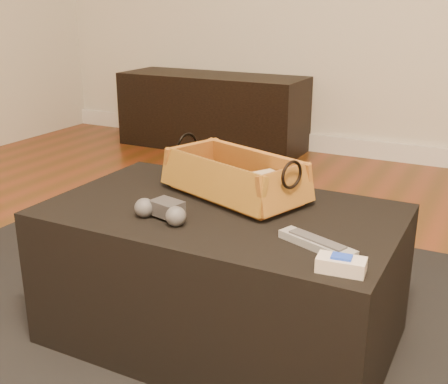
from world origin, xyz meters
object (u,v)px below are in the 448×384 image
at_px(wicker_basket, 235,179).
at_px(silver_remote, 317,244).
at_px(media_cabinet, 212,112).
at_px(tv_remote, 225,186).
at_px(game_controller, 163,210).
at_px(cream_gadget, 341,264).
at_px(ottoman, 221,274).

height_order(wicker_basket, silver_remote, wicker_basket).
bearing_deg(media_cabinet, tv_remote, -60.48).
height_order(game_controller, cream_gadget, game_controller).
bearing_deg(silver_remote, wicker_basket, 144.07).
relative_size(ottoman, game_controller, 5.83).
distance_m(silver_remote, cream_gadget, 0.13).
height_order(game_controller, silver_remote, game_controller).
relative_size(media_cabinet, silver_remote, 6.14).
bearing_deg(game_controller, wicker_basket, 72.49).
bearing_deg(media_cabinet, cream_gadget, -55.74).
bearing_deg(tv_remote, wicker_basket, 30.87).
bearing_deg(wicker_basket, ottoman, -82.23).
xyz_separation_m(media_cabinet, wicker_basket, (1.16, -1.99, 0.23)).
relative_size(media_cabinet, ottoman, 1.31).
relative_size(wicker_basket, silver_remote, 2.35).
distance_m(game_controller, silver_remote, 0.43).
xyz_separation_m(media_cabinet, cream_gadget, (1.59, -2.33, 0.19)).
bearing_deg(cream_gadget, media_cabinet, 124.26).
bearing_deg(tv_remote, game_controller, -88.55).
xyz_separation_m(media_cabinet, game_controller, (1.07, -2.25, 0.20)).
height_order(ottoman, silver_remote, silver_remote).
xyz_separation_m(game_controller, silver_remote, (0.43, 0.02, -0.02)).
distance_m(media_cabinet, tv_remote, 2.30).
bearing_deg(wicker_basket, silver_remote, -35.93).
bearing_deg(game_controller, silver_remote, 2.28).
relative_size(ottoman, silver_remote, 4.71).
relative_size(tv_remote, wicker_basket, 0.48).
relative_size(tv_remote, silver_remote, 1.12).
bearing_deg(tv_remote, media_cabinet, 133.45).
xyz_separation_m(wicker_basket, silver_remote, (0.35, -0.25, -0.04)).
bearing_deg(media_cabinet, silver_remote, -56.11).
xyz_separation_m(media_cabinet, tv_remote, (1.13, -1.99, 0.20)).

